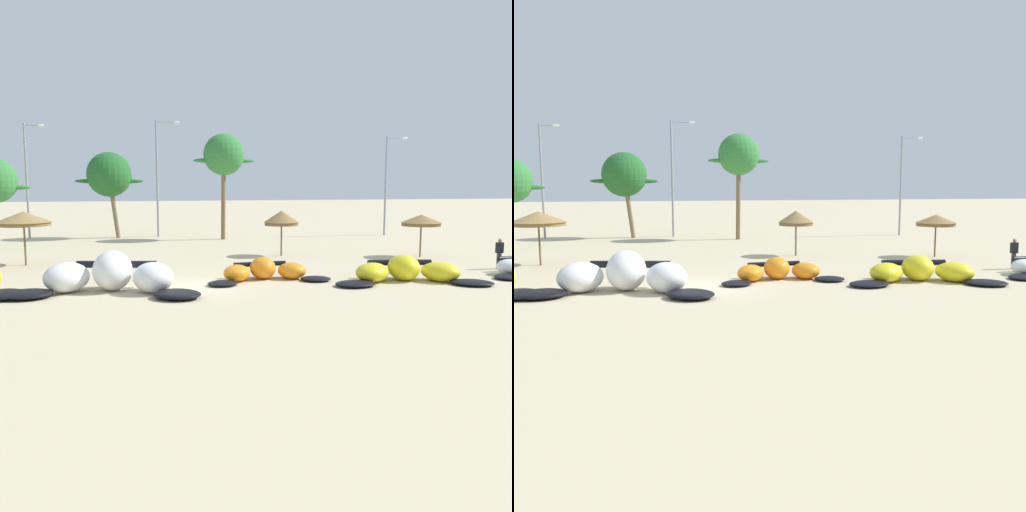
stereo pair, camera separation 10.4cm
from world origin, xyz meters
The scene contains 13 objects.
ground_plane centered at (0.00, 0.00, 0.00)m, with size 260.00×260.00×0.00m, color beige.
kite_left centered at (-3.17, -0.44, 0.65)m, with size 8.04×4.78×1.70m.
kite_left_of_center centered at (3.80, 0.93, 0.40)m, with size 6.14×2.85×1.04m.
kite_center centered at (10.04, -1.03, 0.46)m, with size 7.37×4.10×1.19m.
beach_umbrella_near_van centered at (-7.86, 8.53, 2.60)m, with size 3.00×3.00×2.99m.
beach_umbrella_middle centered at (7.05, 9.19, 2.37)m, with size 2.22×2.22×2.83m.
beach_umbrella_near_palms centered at (15.25, 6.62, 2.27)m, with size 2.47×2.47×2.62m.
person_near_kites centered at (16.74, 1.26, 0.82)m, with size 0.36×0.24×1.62m.
palm_left_of_gap centered at (-3.56, 23.61, 5.23)m, with size 5.51×3.68×7.12m.
palm_center_left centered at (5.47, 20.34, 6.76)m, with size 4.99×3.32×8.51m.
lamppost_west_center centered at (-10.01, 24.77, 5.21)m, with size 1.64×0.24×9.38m.
lamppost_east_center centered at (0.54, 23.94, 5.49)m, with size 2.08×0.24×9.82m.
lamppost_east centered at (20.14, 20.68, 4.88)m, with size 2.05×0.24×8.63m.
Camera 2 is at (-2.49, -23.47, 4.43)m, focal length 38.24 mm.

